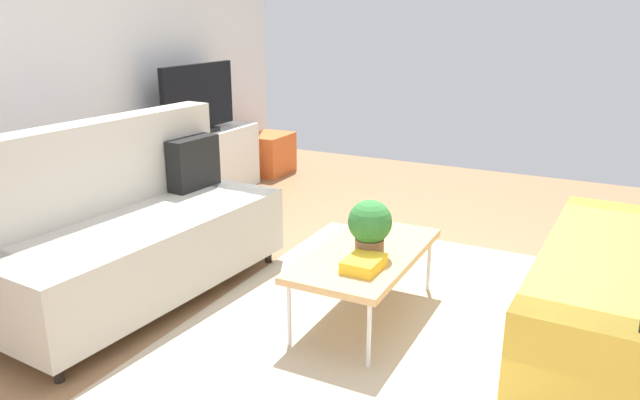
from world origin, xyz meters
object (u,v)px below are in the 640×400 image
object	(u,v)px
couch_beige	(132,229)
tv_console	(201,165)
potted_plant	(370,226)
bottle_0	(183,127)
vase_1	(164,134)
storage_trunk	(270,154)
coffee_table	(366,255)
table_book_0	(364,266)
vase_0	(152,134)
bottle_1	(190,124)
tv	(199,100)

from	to	relation	value
couch_beige	tv_console	xyz separation A→B (m)	(1.90, 0.94, -0.12)
potted_plant	bottle_0	world-z (taller)	bottle_0
tv_console	vase_1	bearing A→B (deg)	173.38
storage_trunk	vase_1	bearing A→B (deg)	174.40
potted_plant	vase_1	distance (m)	2.71
storage_trunk	coffee_table	bearing A→B (deg)	-139.22
potted_plant	coffee_table	bearing A→B (deg)	35.06
table_book_0	vase_0	size ratio (longest dim) A/B	1.39
couch_beige	table_book_0	bearing A→B (deg)	99.51
potted_plant	vase_1	xyz separation A→B (m)	(1.15, 2.46, 0.10)
couch_beige	bottle_0	xyz separation A→B (m)	(1.63, 0.90, 0.30)
bottle_1	coffee_table	bearing A→B (deg)	-120.20
tv_console	potted_plant	world-z (taller)	potted_plant
coffee_table	vase_1	bearing A→B (deg)	65.64
tv	storage_trunk	bearing A→B (deg)	-4.16
vase_0	tv_console	bearing A→B (deg)	-4.93
tv	bottle_1	world-z (taller)	tv
potted_plant	vase_0	size ratio (longest dim) A/B	1.89
couch_beige	bottle_1	xyz separation A→B (m)	(1.73, 0.90, 0.31)
tv	vase_1	size ratio (longest dim) A/B	8.15
couch_beige	tv	distance (m)	2.18
storage_trunk	table_book_0	size ratio (longest dim) A/B	2.17
couch_beige	tv_console	size ratio (longest dim) A/B	1.40
vase_0	vase_1	distance (m)	0.15
vase_1	table_book_0	bearing A→B (deg)	-118.16
table_book_0	coffee_table	bearing A→B (deg)	19.59
tv	table_book_0	distance (m)	3.05
tv	potted_plant	world-z (taller)	tv
potted_plant	vase_1	world-z (taller)	vase_1
potted_plant	bottle_0	size ratio (longest dim) A/B	1.65
couch_beige	coffee_table	world-z (taller)	couch_beige
storage_trunk	vase_1	size ratio (longest dim) A/B	4.24
tv	tv_console	bearing A→B (deg)	90.00
bottle_0	coffee_table	bearing A→B (deg)	-118.20
couch_beige	vase_0	bearing A→B (deg)	-138.74
tv	bottle_0	bearing A→B (deg)	-175.88
table_book_0	bottle_1	size ratio (longest dim) A/B	1.07
storage_trunk	potted_plant	xyz separation A→B (m)	(-2.68, -2.31, 0.38)
coffee_table	tv_console	world-z (taller)	tv_console
tv	potted_plant	bearing A→B (deg)	-123.58
tv	vase_0	world-z (taller)	tv
tv_console	vase_1	size ratio (longest dim) A/B	11.41
storage_trunk	vase_0	bearing A→B (deg)	174.90
vase_0	vase_1	bearing A→B (deg)	0.00
tv_console	couch_beige	bearing A→B (deg)	-153.63
storage_trunk	potted_plant	world-z (taller)	potted_plant
coffee_table	potted_plant	size ratio (longest dim) A/B	3.36
couch_beige	tv	xyz separation A→B (m)	(1.90, 0.92, 0.51)
couch_beige	bottle_1	world-z (taller)	couch_beige
tv	potted_plant	xyz separation A→B (m)	(-1.58, -2.39, -0.35)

